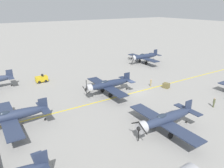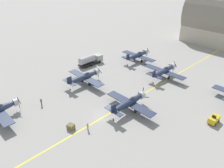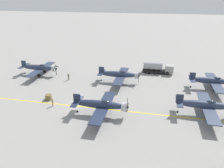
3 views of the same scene
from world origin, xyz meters
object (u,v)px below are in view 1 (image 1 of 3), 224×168
airplane_near_right (144,57)px  ground_crew_walking (214,102)px  airplane_mid_center (108,85)px  ground_crew_inspecting (151,82)px  tow_tractor (42,79)px  airplane_far_center (11,116)px  supply_crate_by_tanker (166,86)px  airplane_mid_left (165,119)px

airplane_near_right → ground_crew_walking: 30.59m
airplane_mid_center → ground_crew_inspecting: (-1.22, -9.98, -1.12)m
tow_tractor → ground_crew_inspecting: size_ratio=1.59×
airplane_far_center → airplane_near_right: 43.34m
airplane_near_right → ground_crew_inspecting: (-15.82, 11.45, -1.12)m
airplane_mid_center → ground_crew_walking: bearing=-149.5°
airplane_mid_center → supply_crate_by_tanker: size_ratio=9.51×
airplane_mid_center → airplane_far_center: bearing=92.0°
airplane_mid_center → ground_crew_walking: (-14.53, -12.17, -1.07)m
airplane_far_center → tow_tractor: (17.68, -9.03, -1.22)m
airplane_far_center → tow_tractor: airplane_far_center is taller
airplane_mid_center → tow_tractor: bearing=22.8°
airplane_far_center → ground_crew_inspecting: (2.41, -27.87, -1.12)m
airplane_mid_left → ground_crew_inspecting: size_ratio=7.35×
airplane_mid_left → supply_crate_by_tanker: 17.44m
airplane_far_center → airplane_near_right: bearing=-79.3°
airplane_mid_center → airplane_near_right: (14.60, -21.43, 0.00)m
airplane_mid_left → airplane_near_right: 37.33m
airplane_near_right → airplane_mid_center: bearing=113.6°
airplane_far_center → supply_crate_by_tanker: airplane_far_center is taller
airplane_mid_left → supply_crate_by_tanker: (11.98, -12.59, -1.49)m
tow_tractor → ground_crew_walking: bearing=-143.7°
tow_tractor → ground_crew_inspecting: 24.26m
airplane_mid_left → supply_crate_by_tanker: size_ratio=9.51×
ground_crew_walking → supply_crate_by_tanker: ground_crew_walking is taller
airplane_mid_left → ground_crew_inspecting: 17.84m
ground_crew_walking → supply_crate_by_tanker: size_ratio=1.37×
airplane_far_center → airplane_near_right: (18.23, -39.32, 0.00)m
tow_tractor → ground_crew_walking: (-28.59, -21.03, 0.15)m
airplane_mid_center → supply_crate_by_tanker: 12.70m
airplane_mid_left → ground_crew_walking: size_ratio=6.95×
airplane_near_right → ground_crew_inspecting: size_ratio=7.35×
supply_crate_by_tanker → airplane_near_right: bearing=-27.2°
ground_crew_walking → supply_crate_by_tanker: 10.92m
tow_tractor → supply_crate_by_tanker: bearing=-130.2°
ground_crew_walking → airplane_mid_left: bearing=94.8°
ground_crew_walking → ground_crew_inspecting: size_ratio=1.06×
tow_tractor → ground_crew_inspecting: (-15.27, -18.84, 0.10)m
ground_crew_walking → ground_crew_inspecting: 13.49m
ground_crew_inspecting → airplane_far_center: bearing=94.9°
ground_crew_walking → ground_crew_inspecting: ground_crew_walking is taller
ground_crew_walking → tow_tractor: bearing=36.3°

